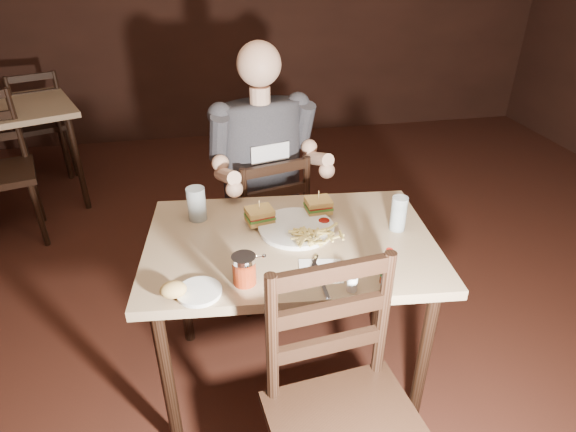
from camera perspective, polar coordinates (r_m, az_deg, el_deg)
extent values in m
plane|color=black|center=(2.36, 7.51, -20.02)|extent=(7.00, 7.00, 0.00)
cube|color=tan|center=(1.91, 0.28, -3.33)|extent=(1.20, 0.86, 0.04)
cylinder|color=black|center=(1.96, -14.06, -18.44)|extent=(0.05, 0.05, 0.73)
cylinder|color=black|center=(2.40, -12.37, -7.64)|extent=(0.05, 0.05, 0.73)
cylinder|color=black|center=(2.04, 15.67, -16.29)|extent=(0.05, 0.05, 0.73)
cylinder|color=black|center=(2.47, 11.05, -6.33)|extent=(0.05, 0.05, 0.73)
cube|color=tan|center=(4.04, -30.04, 10.90)|extent=(1.04, 1.04, 0.04)
cylinder|color=black|center=(3.89, -23.57, 5.64)|extent=(0.04, 0.04, 0.73)
cylinder|color=black|center=(4.48, -25.22, 8.34)|extent=(0.04, 0.04, 0.73)
cylinder|color=white|center=(1.96, 0.98, -1.53)|extent=(0.33, 0.33, 0.02)
ellipsoid|color=maroon|center=(1.99, 4.29, -0.53)|extent=(0.05, 0.05, 0.01)
cylinder|color=silver|center=(2.05, -10.78, 1.42)|extent=(0.09, 0.09, 0.14)
cylinder|color=silver|center=(1.99, 12.97, 0.29)|extent=(0.07, 0.07, 0.14)
cube|color=white|center=(1.73, 3.90, -6.49)|extent=(0.18, 0.17, 0.00)
cube|color=silver|center=(1.69, 3.87, -7.39)|extent=(0.02, 0.22, 0.01)
cube|color=silver|center=(1.74, 2.95, -6.14)|extent=(0.08, 0.16, 0.01)
cylinder|color=white|center=(1.65, -10.49, -8.94)|extent=(0.16, 0.16, 0.01)
ellipsoid|color=tan|center=(1.63, -13.44, -8.49)|extent=(0.09, 0.08, 0.05)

